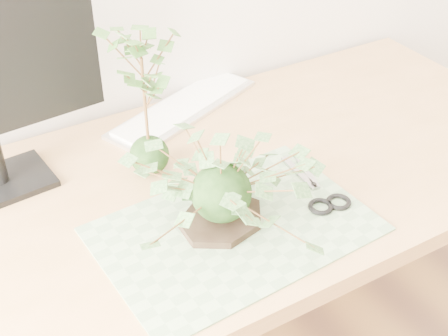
{
  "coord_description": "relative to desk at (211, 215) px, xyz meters",
  "views": [
    {
      "loc": [
        -0.47,
        0.35,
        1.51
      ],
      "look_at": [
        0.0,
        1.14,
        0.84
      ],
      "focal_mm": 50.0,
      "sensor_mm": 36.0,
      "label": 1
    }
  ],
  "objects": [
    {
      "name": "desk",
      "position": [
        0.0,
        0.0,
        0.0
      ],
      "size": [
        1.6,
        0.7,
        0.74
      ],
      "color": "tan",
      "rests_on": "ground_plane"
    },
    {
      "name": "cutting_mat",
      "position": [
        -0.03,
        -0.15,
        0.09
      ],
      "size": [
        0.51,
        0.36,
        0.0
      ],
      "primitive_type": "cube",
      "rotation": [
        0.0,
        0.0,
        0.06
      ],
      "color": "#65875E",
      "rests_on": "desk"
    },
    {
      "name": "stone_dish",
      "position": [
        -0.05,
        -0.12,
        0.1
      ],
      "size": [
        0.21,
        0.21,
        0.01
      ],
      "primitive_type": "cylinder",
      "rotation": [
        0.0,
        0.0,
        0.24
      ],
      "color": "black",
      "rests_on": "cutting_mat"
    },
    {
      "name": "ivy_kokedama",
      "position": [
        -0.05,
        -0.12,
        0.21
      ],
      "size": [
        0.36,
        0.36,
        0.22
      ],
      "rotation": [
        0.0,
        0.0,
        -0.19
      ],
      "color": "black",
      "rests_on": "stone_dish"
    },
    {
      "name": "maple_kokedama",
      "position": [
        -0.09,
        0.1,
        0.33
      ],
      "size": [
        0.24,
        0.24,
        0.34
      ],
      "rotation": [
        0.0,
        0.0,
        -0.37
      ],
      "color": "black",
      "rests_on": "desk"
    },
    {
      "name": "keyboard",
      "position": [
        0.08,
        0.28,
        0.1
      ],
      "size": [
        0.43,
        0.27,
        0.02
      ],
      "rotation": [
        0.0,
        0.0,
        0.38
      ],
      "color": "silver",
      "rests_on": "desk"
    },
    {
      "name": "scissors",
      "position": [
        0.17,
        -0.16,
        0.1
      ],
      "size": [
        0.1,
        0.2,
        0.01
      ],
      "rotation": [
        0.0,
        0.0,
        -0.16
      ],
      "color": "#9B9B9D",
      "rests_on": "cutting_mat"
    }
  ]
}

